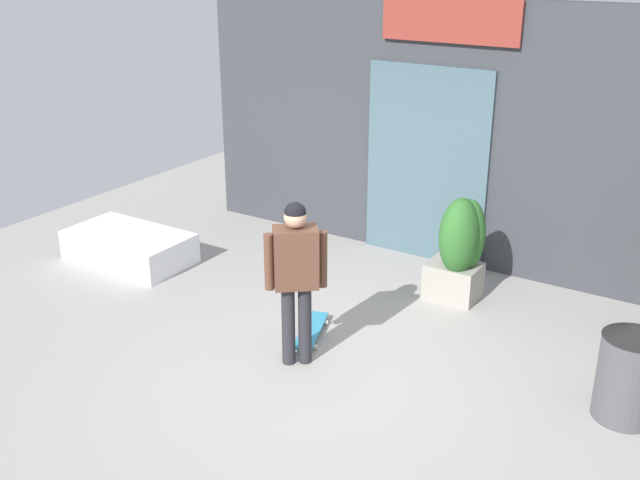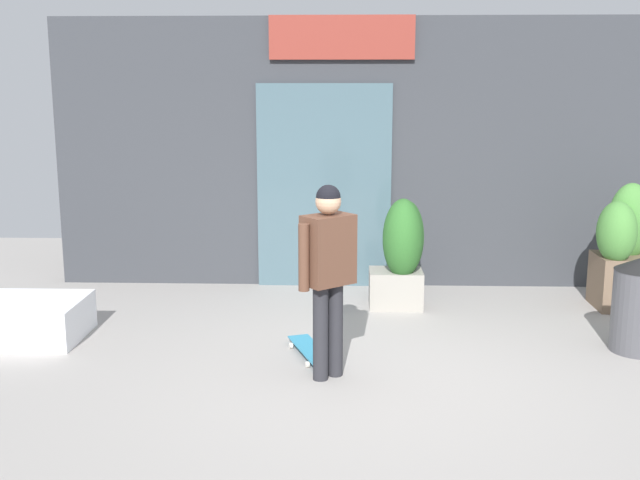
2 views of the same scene
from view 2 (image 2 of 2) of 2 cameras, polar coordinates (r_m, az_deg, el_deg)
The scene contains 7 objects.
ground_plane at distance 6.69m, azimuth 3.48°, elevation -10.21°, with size 12.00×12.00×0.00m, color #9E9993.
building_facade at distance 9.52m, azimuth 2.97°, elevation 6.34°, with size 7.50×0.31×3.26m.
skateboarder at distance 6.42m, azimuth 0.60°, elevation -1.64°, with size 0.48×0.46×1.66m.
skateboard at distance 7.18m, azimuth -0.71°, elevation -8.11°, with size 0.47×0.85×0.08m.
planter_box_left at distance 9.19m, azimuth 21.42°, elevation -0.26°, with size 0.68×0.74×1.40m.
planter_box_right at distance 8.62m, azimuth 6.08°, elevation -0.80°, with size 0.61×0.60×1.24m.
snow_ledge at distance 8.25m, azimuth -22.44°, elevation -5.43°, with size 1.60×0.90×0.39m, color white.
Camera 2 is at (-0.19, -6.21, 2.46)m, focal length 43.32 mm.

